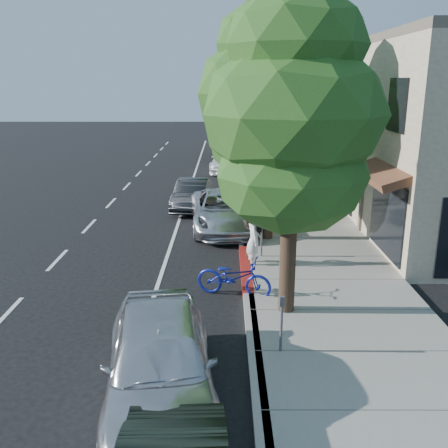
{
  "coord_description": "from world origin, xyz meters",
  "views": [
    {
      "loc": [
        -0.63,
        -13.51,
        5.71
      ],
      "look_at": [
        -0.68,
        1.64,
        1.35
      ],
      "focal_mm": 40.0,
      "sensor_mm": 36.0,
      "label": 1
    }
  ],
  "objects_px": {
    "street_tree_1": "(271,97)",
    "dark_sedan": "(192,194)",
    "cyclist": "(254,240)",
    "silver_suv": "(223,211)",
    "street_tree_5": "(245,95)",
    "street_tree_4": "(248,104)",
    "street_tree_0": "(293,119)",
    "bicycle": "(234,277)",
    "white_pickup": "(228,160)",
    "near_car_a": "(160,360)",
    "dark_suv_far": "(227,147)",
    "street_tree_3": "(252,94)",
    "pedestrian": "(277,188)",
    "street_tree_2": "(259,112)"
  },
  "relations": [
    {
      "from": "near_car_a",
      "to": "white_pickup",
      "type": "bearing_deg",
      "value": 78.96
    },
    {
      "from": "near_car_a",
      "to": "street_tree_2",
      "type": "bearing_deg",
      "value": 72.09
    },
    {
      "from": "street_tree_1",
      "to": "street_tree_2",
      "type": "distance_m",
      "value": 6.06
    },
    {
      "from": "cyclist",
      "to": "dark_suv_far",
      "type": "relative_size",
      "value": 0.42
    },
    {
      "from": "street_tree_1",
      "to": "street_tree_4",
      "type": "distance_m",
      "value": 18.03
    },
    {
      "from": "street_tree_4",
      "to": "street_tree_1",
      "type": "bearing_deg",
      "value": -90.0
    },
    {
      "from": "street_tree_5",
      "to": "white_pickup",
      "type": "height_order",
      "value": "street_tree_5"
    },
    {
      "from": "street_tree_1",
      "to": "street_tree_5",
      "type": "xyz_separation_m",
      "value": [
        0.0,
        24.0,
        -0.57
      ]
    },
    {
      "from": "street_tree_4",
      "to": "street_tree_3",
      "type": "bearing_deg",
      "value": -90.0
    },
    {
      "from": "bicycle",
      "to": "near_car_a",
      "type": "distance_m",
      "value": 4.88
    },
    {
      "from": "street_tree_0",
      "to": "near_car_a",
      "type": "height_order",
      "value": "street_tree_0"
    },
    {
      "from": "street_tree_1",
      "to": "white_pickup",
      "type": "distance_m",
      "value": 15.7
    },
    {
      "from": "bicycle",
      "to": "pedestrian",
      "type": "height_order",
      "value": "pedestrian"
    },
    {
      "from": "street_tree_0",
      "to": "bicycle",
      "type": "xyz_separation_m",
      "value": [
        -1.3,
        1.16,
        -4.32
      ]
    },
    {
      "from": "street_tree_3",
      "to": "dark_sedan",
      "type": "distance_m",
      "value": 8.77
    },
    {
      "from": "street_tree_1",
      "to": "dark_suv_far",
      "type": "bearing_deg",
      "value": 93.76
    },
    {
      "from": "street_tree_3",
      "to": "white_pickup",
      "type": "relative_size",
      "value": 1.61
    },
    {
      "from": "bicycle",
      "to": "silver_suv",
      "type": "height_order",
      "value": "silver_suv"
    },
    {
      "from": "dark_suv_far",
      "to": "near_car_a",
      "type": "relative_size",
      "value": 0.9
    },
    {
      "from": "white_pickup",
      "to": "bicycle",
      "type": "bearing_deg",
      "value": -84.83
    },
    {
      "from": "street_tree_4",
      "to": "street_tree_5",
      "type": "height_order",
      "value": "street_tree_5"
    },
    {
      "from": "bicycle",
      "to": "white_pickup",
      "type": "height_order",
      "value": "white_pickup"
    },
    {
      "from": "street_tree_3",
      "to": "silver_suv",
      "type": "xyz_separation_m",
      "value": [
        -1.61,
        -10.33,
        -4.21
      ]
    },
    {
      "from": "silver_suv",
      "to": "pedestrian",
      "type": "relative_size",
      "value": 3.46
    },
    {
      "from": "dark_suv_far",
      "to": "street_tree_4",
      "type": "bearing_deg",
      "value": -73.96
    },
    {
      "from": "street_tree_1",
      "to": "dark_sedan",
      "type": "bearing_deg",
      "value": 121.61
    },
    {
      "from": "dark_sedan",
      "to": "street_tree_0",
      "type": "bearing_deg",
      "value": -69.17
    },
    {
      "from": "street_tree_1",
      "to": "silver_suv",
      "type": "relative_size",
      "value": 1.57
    },
    {
      "from": "cyclist",
      "to": "silver_suv",
      "type": "height_order",
      "value": "cyclist"
    },
    {
      "from": "bicycle",
      "to": "silver_suv",
      "type": "relative_size",
      "value": 0.39
    },
    {
      "from": "street_tree_4",
      "to": "white_pickup",
      "type": "relative_size",
      "value": 1.4
    },
    {
      "from": "bicycle",
      "to": "dark_sedan",
      "type": "relative_size",
      "value": 0.52
    },
    {
      "from": "near_car_a",
      "to": "silver_suv",
      "type": "bearing_deg",
      "value": 76.38
    },
    {
      "from": "pedestrian",
      "to": "near_car_a",
      "type": "bearing_deg",
      "value": 80.27
    },
    {
      "from": "silver_suv",
      "to": "near_car_a",
      "type": "bearing_deg",
      "value": -100.17
    },
    {
      "from": "dark_suv_far",
      "to": "dark_sedan",
      "type": "bearing_deg",
      "value": -102.82
    },
    {
      "from": "street_tree_0",
      "to": "dark_suv_far",
      "type": "xyz_separation_m",
      "value": [
        -1.4,
        27.3,
        -4.13
      ]
    },
    {
      "from": "street_tree_3",
      "to": "near_car_a",
      "type": "relative_size",
      "value": 1.61
    },
    {
      "from": "silver_suv",
      "to": "white_pickup",
      "type": "xyz_separation_m",
      "value": [
        0.21,
        13.31,
        -0.03
      ]
    },
    {
      "from": "street_tree_3",
      "to": "dark_sedan",
      "type": "relative_size",
      "value": 1.97
    },
    {
      "from": "street_tree_5",
      "to": "street_tree_2",
      "type": "bearing_deg",
      "value": -90.0
    },
    {
      "from": "street_tree_1",
      "to": "dark_suv_far",
      "type": "height_order",
      "value": "street_tree_1"
    },
    {
      "from": "cyclist",
      "to": "street_tree_0",
      "type": "bearing_deg",
      "value": -173.2
    },
    {
      "from": "silver_suv",
      "to": "white_pickup",
      "type": "bearing_deg",
      "value": 84.58
    },
    {
      "from": "near_car_a",
      "to": "street_tree_5",
      "type": "bearing_deg",
      "value": 77.4
    },
    {
      "from": "street_tree_1",
      "to": "cyclist",
      "type": "xyz_separation_m",
      "value": [
        -0.65,
        -2.64,
        -4.26
      ]
    },
    {
      "from": "bicycle",
      "to": "dark_suv_far",
      "type": "bearing_deg",
      "value": 17.95
    },
    {
      "from": "street_tree_0",
      "to": "near_car_a",
      "type": "distance_m",
      "value": 6.0
    },
    {
      "from": "street_tree_2",
      "to": "silver_suv",
      "type": "distance_m",
      "value": 5.83
    },
    {
      "from": "cyclist",
      "to": "silver_suv",
      "type": "relative_size",
      "value": 0.34
    }
  ]
}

